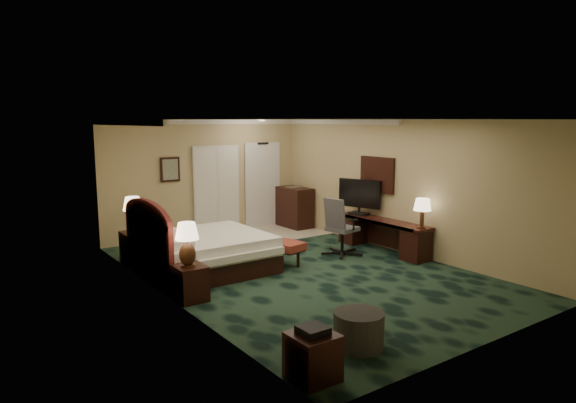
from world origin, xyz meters
TOP-DOWN VIEW (x-y plane):
  - floor at (0.00, 0.00)m, footprint 5.00×7.50m
  - ceiling at (0.00, 0.00)m, footprint 5.00×7.50m
  - wall_back at (0.00, 3.75)m, footprint 5.00×0.00m
  - wall_front at (0.00, -3.75)m, footprint 5.00×0.00m
  - wall_left at (-2.50, 0.00)m, footprint 0.00×7.50m
  - wall_right at (2.50, 0.00)m, footprint 0.00×7.50m
  - crown_molding at (0.00, 0.00)m, footprint 5.00×7.50m
  - tile_patch at (0.90, 2.90)m, footprint 3.20×1.70m
  - headboard at (-2.44, 1.00)m, footprint 0.12×2.00m
  - entry_door at (1.55, 3.72)m, footprint 1.02×0.06m
  - closet_doors at (0.25, 3.71)m, footprint 1.20×0.06m
  - wall_art at (-0.90, 3.71)m, footprint 0.45×0.06m
  - wall_mirror at (2.46, 0.60)m, footprint 0.05×0.95m
  - bed at (-1.37, 1.03)m, footprint 2.07×1.92m
  - nightstand_near at (-2.27, -0.25)m, footprint 0.43×0.49m
  - nightstand_far at (-2.24, 2.23)m, footprint 0.48×0.56m
  - lamp_near at (-2.30, -0.27)m, footprint 0.43×0.43m
  - lamp_far at (-2.27, 2.21)m, footprint 0.37×0.37m
  - bed_bench at (-0.07, 0.80)m, footprint 0.72×1.40m
  - ottoman at (-1.31, -2.91)m, footprint 0.67×0.67m
  - side_table at (-2.24, -3.21)m, footprint 0.47×0.47m
  - desk at (2.23, 0.18)m, footprint 0.49×2.29m
  - tv at (2.24, 0.89)m, footprint 0.38×0.97m
  - desk_lamp at (2.24, -0.83)m, footprint 0.38×0.38m
  - desk_chair at (1.36, 0.43)m, footprint 0.80×0.76m
  - minibar at (2.18, 3.20)m, footprint 0.53×0.96m

SIDE VIEW (x-z plane):
  - floor at x=0.00m, z-range 0.00..0.00m
  - tile_patch at x=0.90m, z-range 0.00..0.01m
  - ottoman at x=-1.31m, z-range 0.00..0.43m
  - bed_bench at x=-0.07m, z-range 0.00..0.45m
  - side_table at x=-2.24m, z-range 0.00..0.50m
  - nightstand_near at x=-2.27m, z-range 0.00..0.54m
  - nightstand_far at x=-2.24m, z-range 0.00..0.61m
  - bed at x=-1.37m, z-range 0.00..0.66m
  - desk at x=2.23m, z-range 0.00..0.66m
  - minibar at x=2.18m, z-range 0.00..1.01m
  - desk_chair at x=1.36m, z-range 0.00..1.18m
  - headboard at x=-2.44m, z-range 0.00..1.40m
  - lamp_near at x=-2.30m, z-range 0.54..1.20m
  - lamp_far at x=-2.27m, z-range 0.61..1.28m
  - desk_lamp at x=2.24m, z-range 0.66..1.24m
  - tv at x=2.24m, z-range 0.66..1.43m
  - entry_door at x=1.55m, z-range -0.04..2.14m
  - closet_doors at x=0.25m, z-range 0.00..2.10m
  - wall_back at x=0.00m, z-range 0.00..2.70m
  - wall_front at x=0.00m, z-range 0.00..2.70m
  - wall_left at x=-2.50m, z-range 0.00..2.70m
  - wall_right at x=2.50m, z-range 0.00..2.70m
  - wall_mirror at x=2.46m, z-range 1.18..1.93m
  - wall_art at x=-0.90m, z-range 1.33..1.88m
  - crown_molding at x=0.00m, z-range 2.60..2.70m
  - ceiling at x=0.00m, z-range 2.70..2.70m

